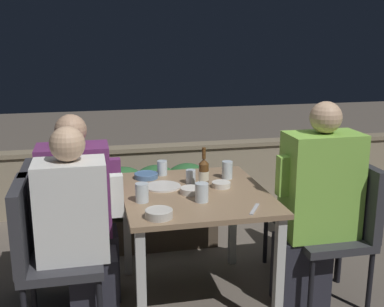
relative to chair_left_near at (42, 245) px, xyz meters
The scene contains 24 objects.
ground_plane 1.06m from the chair_left_near, ahead, with size 16.00×16.00×0.00m, color #665B51.
parapet_wall 2.10m from the chair_left_near, 64.49° to the left, with size 9.00×0.18×0.63m.
dining_table 0.92m from the chair_left_near, ahead, with size 0.87×0.98×0.74m.
planter_hedge 1.33m from the chair_left_near, 53.30° to the left, with size 0.93×0.47×0.66m.
chair_left_near is the anchor object (origin of this frame).
person_white_polo 0.22m from the chair_left_near, ahead, with size 0.48×0.26×1.20m.
chair_left_far 0.33m from the chair_left_near, 88.22° to the left, with size 0.45×0.45×0.90m.
person_purple_stripe 0.40m from the chair_left_near, 56.86° to the left, with size 0.50×0.26×1.21m.
chair_right_near 1.82m from the chair_left_near, ahead, with size 0.45×0.45×0.90m.
person_green_blouse 1.62m from the chair_left_near, ahead, with size 0.51×0.26×1.29m.
chair_right_far 1.86m from the chair_left_near, 11.01° to the left, with size 0.45×0.45×0.90m.
beer_bottle 1.02m from the chair_left_near, 10.09° to the left, with size 0.06×0.06×0.27m.
plate_0 0.80m from the chair_left_near, 20.72° to the left, with size 0.23×0.23×0.01m.
bowl_0 0.70m from the chair_left_near, 20.13° to the right, with size 0.15×0.15×0.05m.
bowl_1 0.90m from the chair_left_near, ahead, with size 0.13×0.13×0.04m.
bowl_2 1.12m from the chair_left_near, 10.29° to the left, with size 0.12×0.12×0.03m.
bowl_3 0.84m from the chair_left_near, 37.21° to the left, with size 0.16×0.16×0.04m.
glass_cup_0 0.96m from the chair_left_near, 35.31° to the left, with size 0.07×0.07×0.10m.
glass_cup_1 0.99m from the chair_left_near, 18.97° to the left, with size 0.06×0.06×0.09m.
glass_cup_2 0.62m from the chair_left_near, ahead, with size 0.08×0.08×0.11m.
glass_cup_3 0.94m from the chair_left_near, ahead, with size 0.08×0.08×0.11m.
glass_cup_4 1.25m from the chair_left_near, 17.52° to the left, with size 0.07×0.07×0.12m.
fork_0 1.19m from the chair_left_near, 11.12° to the right, with size 0.11×0.16×0.01m.
potted_plant 2.24m from the chair_left_near, 20.52° to the left, with size 0.29×0.29×0.63m.
Camera 1 is at (-0.61, -2.72, 1.68)m, focal length 45.00 mm.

